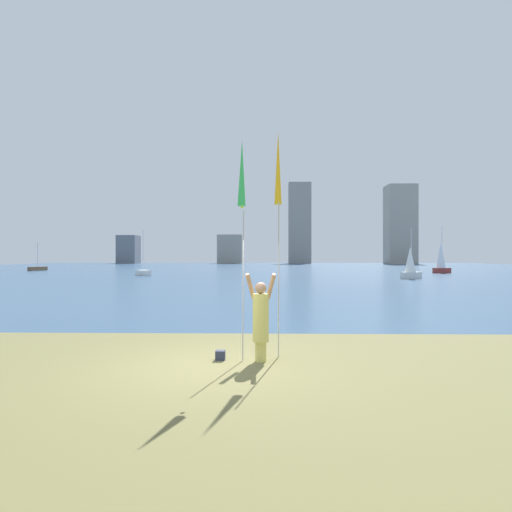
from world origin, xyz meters
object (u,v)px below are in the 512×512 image
person (261,318)px  sailboat_4 (411,265)px  kite_flag_left (242,178)px  sailboat_0 (38,268)px  sailboat_2 (441,259)px  kite_flag_right (278,173)px  bag (220,355)px  sailboat_3 (143,273)px

person → sailboat_4: size_ratio=0.39×
person → kite_flag_left: bearing=-166.3°
sailboat_0 → sailboat_2: bearing=-8.2°
person → sailboat_4: bearing=47.3°
kite_flag_right → sailboat_2: size_ratio=0.85×
kite_flag_right → sailboat_0: 62.36m
sailboat_0 → sailboat_4: sailboat_4 is taller
sailboat_0 → sailboat_2: size_ratio=0.71×
bag → sailboat_0: 62.02m
bag → sailboat_2: (22.51, 45.43, 1.67)m
kite_flag_left → sailboat_3: bearing=108.4°
kite_flag_left → bag: bearing=142.2°
sailboat_3 → kite_flag_left: bearing=-71.6°
sailboat_0 → bag: bearing=-59.1°
sailboat_0 → sailboat_4: bearing=-25.0°
bag → sailboat_2: sailboat_2 is taller
kite_flag_left → sailboat_3: size_ratio=0.92×
person → bag: bearing=152.3°
kite_flag_right → sailboat_3: size_ratio=1.00×
kite_flag_left → sailboat_4: bearing=66.7°
sailboat_0 → sailboat_4: size_ratio=0.87×
kite_flag_left → sailboat_3: (-12.70, 38.10, -3.37)m
kite_flag_right → sailboat_4: size_ratio=1.04×
bag → kite_flag_left: bearing=-37.8°
kite_flag_left → bag: size_ratio=22.78×
person → bag: 1.16m
kite_flag_right → bag: (-1.21, -0.47, -3.88)m
person → kite_flag_left: size_ratio=0.40×
kite_flag_right → sailboat_2: (21.30, 44.96, -2.21)m
sailboat_2 → sailboat_4: sailboat_2 is taller
sailboat_0 → sailboat_2: sailboat_2 is taller
bag → sailboat_4: sailboat_4 is taller
person → sailboat_3: sailboat_3 is taller
kite_flag_right → sailboat_4: 33.96m
kite_flag_right → sailboat_0: bearing=122.0°
bag → sailboat_3: sailboat_3 is taller
sailboat_4 → kite_flag_left: bearing=-113.3°
kite_flag_left → sailboat_0: 62.67m
person → kite_flag_right: (0.37, 0.59, 3.09)m
sailboat_3 → sailboat_4: size_ratio=1.05×
sailboat_2 → sailboat_3: 35.61m
person → sailboat_0: (-32.66, 53.35, -0.56)m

